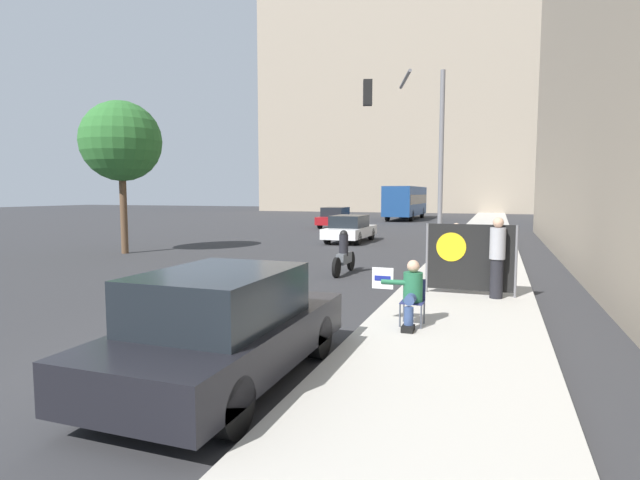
{
  "coord_description": "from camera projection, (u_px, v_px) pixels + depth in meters",
  "views": [
    {
      "loc": [
        3.94,
        -5.79,
        2.47
      ],
      "look_at": [
        -0.04,
        5.39,
        1.36
      ],
      "focal_mm": 28.0,
      "sensor_mm": 36.0,
      "label": 1
    }
  ],
  "objects": [
    {
      "name": "ground_plane",
      "position": [
        194.0,
        370.0,
        6.98
      ],
      "size": [
        160.0,
        160.0,
        0.0
      ],
      "primitive_type": "plane",
      "color": "#303033"
    },
    {
      "name": "sidewalk_curb",
      "position": [
        478.0,
        254.0,
        19.96
      ],
      "size": [
        3.1,
        90.0,
        0.13
      ],
      "primitive_type": "cube",
      "color": "#B7B2A8",
      "rests_on": "ground_plane"
    },
    {
      "name": "building_backdrop_far",
      "position": [
        454.0,
        88.0,
        66.2
      ],
      "size": [
        52.0,
        12.0,
        32.91
      ],
      "color": "gray",
      "rests_on": "ground_plane"
    },
    {
      "name": "seated_protester",
      "position": [
        411.0,
        292.0,
        8.78
      ],
      "size": [
        0.92,
        0.77,
        1.17
      ],
      "rotation": [
        0.0,
        0.0,
        0.13
      ],
      "color": "#474C56",
      "rests_on": "sidewalk_curb"
    },
    {
      "name": "jogger_on_sidewalk",
      "position": [
        497.0,
        257.0,
        11.09
      ],
      "size": [
        0.34,
        0.34,
        1.82
      ],
      "rotation": [
        0.0,
        0.0,
        3.36
      ],
      "color": "black",
      "rests_on": "sidewalk_curb"
    },
    {
      "name": "pedestrian_behind",
      "position": [
        456.0,
        254.0,
        12.57
      ],
      "size": [
        0.34,
        0.34,
        1.6
      ],
      "rotation": [
        0.0,
        0.0,
        3.42
      ],
      "color": "#424247",
      "rests_on": "sidewalk_curb"
    },
    {
      "name": "protest_banner",
      "position": [
        470.0,
        257.0,
        11.49
      ],
      "size": [
        2.03,
        0.06,
        1.63
      ],
      "color": "slate",
      "rests_on": "sidewalk_curb"
    },
    {
      "name": "traffic_light_pole",
      "position": [
        415.0,
        136.0,
        16.82
      ],
      "size": [
        2.66,
        2.42,
        6.44
      ],
      "color": "slate",
      "rests_on": "sidewalk_curb"
    },
    {
      "name": "parked_car_curbside",
      "position": [
        225.0,
        327.0,
        6.45
      ],
      "size": [
        1.84,
        4.21,
        1.5
      ],
      "color": "black",
      "rests_on": "ground_plane"
    },
    {
      "name": "car_on_road_nearest",
      "position": [
        350.0,
        229.0,
        25.36
      ],
      "size": [
        1.76,
        4.38,
        1.36
      ],
      "color": "white",
      "rests_on": "ground_plane"
    },
    {
      "name": "car_on_road_midblock",
      "position": [
        336.0,
        218.0,
        35.98
      ],
      "size": [
        1.79,
        4.12,
        1.48
      ],
      "color": "maroon",
      "rests_on": "ground_plane"
    },
    {
      "name": "city_bus_on_road",
      "position": [
        406.0,
        201.0,
        47.33
      ],
      "size": [
        2.47,
        10.44,
        3.1
      ],
      "color": "navy",
      "rests_on": "ground_plane"
    },
    {
      "name": "motorcycle_on_road",
      "position": [
        344.0,
        255.0,
        15.32
      ],
      "size": [
        0.28,
        2.14,
        1.35
      ],
      "color": "#565B60",
      "rests_on": "ground_plane"
    },
    {
      "name": "street_tree_near_curb",
      "position": [
        121.0,
        142.0,
        20.18
      ],
      "size": [
        3.23,
        3.23,
        6.19
      ],
      "color": "brown",
      "rests_on": "ground_plane"
    }
  ]
}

